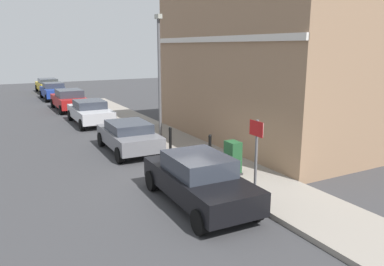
{
  "coord_description": "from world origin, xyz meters",
  "views": [
    {
      "loc": [
        -5.44,
        -10.58,
        4.46
      ],
      "look_at": [
        1.3,
        1.85,
        1.2
      ],
      "focal_mm": 35.3,
      "sensor_mm": 36.0,
      "label": 1
    }
  ],
  "objects_px": {
    "car_silver": "(90,112)",
    "bollard_near_cabinet": "(210,147)",
    "car_grey": "(129,136)",
    "car_blue": "(54,91)",
    "car_black": "(198,179)",
    "lamppost": "(159,72)",
    "utility_cabinet": "(233,159)",
    "street_sign": "(256,147)",
    "bollard_far_kerb": "(170,138)",
    "car_yellow": "(48,85)",
    "car_red": "(69,99)"
  },
  "relations": [
    {
      "from": "utility_cabinet",
      "to": "lamppost",
      "type": "height_order",
      "value": "lamppost"
    },
    {
      "from": "car_blue",
      "to": "bollard_far_kerb",
      "type": "bearing_deg",
      "value": -175.93
    },
    {
      "from": "car_yellow",
      "to": "utility_cabinet",
      "type": "xyz_separation_m",
      "value": [
        1.92,
        -29.07,
        -0.06
      ]
    },
    {
      "from": "lamppost",
      "to": "bollard_far_kerb",
      "type": "bearing_deg",
      "value": -104.48
    },
    {
      "from": "bollard_near_cabinet",
      "to": "lamppost",
      "type": "xyz_separation_m",
      "value": [
        -0.12,
        4.41,
        2.6
      ]
    },
    {
      "from": "street_sign",
      "to": "bollard_far_kerb",
      "type": "bearing_deg",
      "value": 90.65
    },
    {
      "from": "car_black",
      "to": "lamppost",
      "type": "bearing_deg",
      "value": -14.14
    },
    {
      "from": "car_blue",
      "to": "street_sign",
      "type": "relative_size",
      "value": 1.81
    },
    {
      "from": "car_red",
      "to": "lamppost",
      "type": "distance_m",
      "value": 11.72
    },
    {
      "from": "bollard_near_cabinet",
      "to": "car_silver",
      "type": "bearing_deg",
      "value": 101.91
    },
    {
      "from": "car_yellow",
      "to": "car_red",
      "type": "bearing_deg",
      "value": 178.13
    },
    {
      "from": "bollard_near_cabinet",
      "to": "bollard_far_kerb",
      "type": "xyz_separation_m",
      "value": [
        -0.76,
        1.94,
        0.0
      ]
    },
    {
      "from": "car_yellow",
      "to": "car_silver",
      "type": "bearing_deg",
      "value": 178.84
    },
    {
      "from": "utility_cabinet",
      "to": "bollard_far_kerb",
      "type": "distance_m",
      "value": 3.68
    },
    {
      "from": "car_blue",
      "to": "street_sign",
      "type": "height_order",
      "value": "street_sign"
    },
    {
      "from": "car_grey",
      "to": "bollard_far_kerb",
      "type": "xyz_separation_m",
      "value": [
        1.36,
        -1.3,
        -0.0
      ]
    },
    {
      "from": "car_silver",
      "to": "bollard_near_cabinet",
      "type": "distance_m",
      "value": 10.26
    },
    {
      "from": "car_red",
      "to": "street_sign",
      "type": "relative_size",
      "value": 1.96
    },
    {
      "from": "car_yellow",
      "to": "street_sign",
      "type": "bearing_deg",
      "value": -178.39
    },
    {
      "from": "car_yellow",
      "to": "bollard_near_cabinet",
      "type": "distance_m",
      "value": 27.46
    },
    {
      "from": "lamppost",
      "to": "bollard_near_cabinet",
      "type": "bearing_deg",
      "value": -88.41
    },
    {
      "from": "car_yellow",
      "to": "utility_cabinet",
      "type": "relative_size",
      "value": 3.75
    },
    {
      "from": "car_red",
      "to": "car_yellow",
      "type": "bearing_deg",
      "value": -1.54
    },
    {
      "from": "car_red",
      "to": "bollard_near_cabinet",
      "type": "xyz_separation_m",
      "value": [
        2.23,
        -15.66,
        -0.06
      ]
    },
    {
      "from": "car_black",
      "to": "car_grey",
      "type": "relative_size",
      "value": 1.09
    },
    {
      "from": "bollard_far_kerb",
      "to": "street_sign",
      "type": "xyz_separation_m",
      "value": [
        0.06,
        -5.62,
        0.96
      ]
    },
    {
      "from": "car_black",
      "to": "bollard_far_kerb",
      "type": "xyz_separation_m",
      "value": [
        1.46,
        4.99,
        -0.05
      ]
    },
    {
      "from": "car_black",
      "to": "car_silver",
      "type": "distance_m",
      "value": 13.08
    },
    {
      "from": "car_grey",
      "to": "car_blue",
      "type": "distance_m",
      "value": 18.76
    },
    {
      "from": "car_silver",
      "to": "bollard_near_cabinet",
      "type": "relative_size",
      "value": 4.23
    },
    {
      "from": "car_black",
      "to": "car_grey",
      "type": "bearing_deg",
      "value": 0.7
    },
    {
      "from": "car_blue",
      "to": "utility_cabinet",
      "type": "bearing_deg",
      "value": -175.01
    },
    {
      "from": "utility_cabinet",
      "to": "car_silver",
      "type": "bearing_deg",
      "value": 99.77
    },
    {
      "from": "car_black",
      "to": "bollard_near_cabinet",
      "type": "relative_size",
      "value": 4.21
    },
    {
      "from": "utility_cabinet",
      "to": "street_sign",
      "type": "distance_m",
      "value": 2.31
    },
    {
      "from": "car_silver",
      "to": "car_grey",
      "type": "bearing_deg",
      "value": -179.62
    },
    {
      "from": "utility_cabinet",
      "to": "bollard_near_cabinet",
      "type": "xyz_separation_m",
      "value": [
        0.1,
        1.68,
        0.02
      ]
    },
    {
      "from": "lamppost",
      "to": "utility_cabinet",
      "type": "bearing_deg",
      "value": -89.79
    },
    {
      "from": "bollard_near_cabinet",
      "to": "street_sign",
      "type": "bearing_deg",
      "value": -100.69
    },
    {
      "from": "lamppost",
      "to": "car_blue",
      "type": "bearing_deg",
      "value": 97.05
    },
    {
      "from": "car_silver",
      "to": "bollard_near_cabinet",
      "type": "xyz_separation_m",
      "value": [
        2.12,
        -10.04,
        -0.02
      ]
    },
    {
      "from": "car_black",
      "to": "car_blue",
      "type": "xyz_separation_m",
      "value": [
        -0.08,
        25.05,
        -0.01
      ]
    },
    {
      "from": "car_blue",
      "to": "car_yellow",
      "type": "distance_m",
      "value": 5.39
    },
    {
      "from": "lamppost",
      "to": "street_sign",
      "type": "bearing_deg",
      "value": -94.05
    },
    {
      "from": "car_blue",
      "to": "bollard_far_kerb",
      "type": "relative_size",
      "value": 4.02
    },
    {
      "from": "car_yellow",
      "to": "lamppost",
      "type": "distance_m",
      "value": 23.2
    },
    {
      "from": "car_silver",
      "to": "utility_cabinet",
      "type": "relative_size",
      "value": 3.82
    },
    {
      "from": "utility_cabinet",
      "to": "bollard_near_cabinet",
      "type": "bearing_deg",
      "value": 86.6
    },
    {
      "from": "car_silver",
      "to": "utility_cabinet",
      "type": "distance_m",
      "value": 11.89
    },
    {
      "from": "car_grey",
      "to": "car_silver",
      "type": "relative_size",
      "value": 0.91
    }
  ]
}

